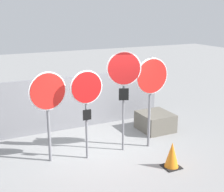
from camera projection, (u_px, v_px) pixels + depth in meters
ground_plane at (103, 150)px, 8.11m from camera, size 40.00×40.00×0.00m
fence_back at (77, 102)px, 9.53m from camera, size 5.56×0.12×1.63m
stop_sign_0 at (48, 98)px, 7.09m from camera, size 0.89×0.18×2.20m
stop_sign_1 at (87, 94)px, 7.22m from camera, size 0.79×0.11×2.20m
stop_sign_2 at (124, 76)px, 7.57m from camera, size 0.80×0.32×2.59m
stop_sign_3 at (151, 82)px, 7.86m from camera, size 0.93×0.13×2.42m
traffic_cone_0 at (172, 155)px, 7.16m from camera, size 0.40×0.40×0.62m
storage_crate at (155, 121)px, 9.42m from camera, size 0.92×0.99×0.54m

